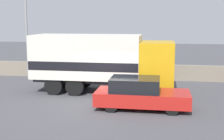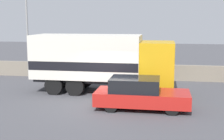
% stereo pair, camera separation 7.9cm
% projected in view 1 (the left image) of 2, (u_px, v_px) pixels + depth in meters
% --- Properties ---
extents(ground_plane, '(80.00, 80.00, 0.00)m').
position_uv_depth(ground_plane, '(105.00, 105.00, 15.03)').
color(ground_plane, '#47474C').
extents(stone_wall_backdrop, '(60.00, 0.35, 1.05)m').
position_uv_depth(stone_wall_backdrop, '(123.00, 71.00, 21.65)').
color(stone_wall_backdrop, gray).
rests_on(stone_wall_backdrop, ground_plane).
extents(street_lamp, '(0.56, 0.28, 5.93)m').
position_uv_depth(street_lamp, '(27.00, 28.00, 21.39)').
color(street_lamp, gray).
rests_on(street_lamp, ground_plane).
extents(box_truck, '(7.82, 2.53, 3.24)m').
position_uv_depth(box_truck, '(100.00, 60.00, 17.48)').
color(box_truck, gold).
rests_on(box_truck, ground_plane).
extents(car_hatchback, '(4.30, 1.83, 1.45)m').
position_uv_depth(car_hatchback, '(140.00, 94.00, 14.35)').
color(car_hatchback, '#B21E19').
rests_on(car_hatchback, ground_plane).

